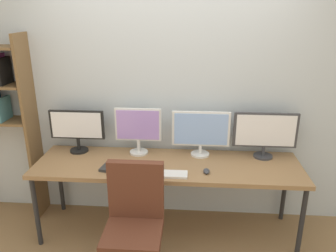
{
  "coord_description": "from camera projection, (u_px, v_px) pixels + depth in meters",
  "views": [
    {
      "loc": [
        0.22,
        -2.2,
        2.1
      ],
      "look_at": [
        0.0,
        0.65,
        1.09
      ],
      "focal_mm": 35.82,
      "sensor_mm": 36.0,
      "label": 1
    }
  ],
  "objects": [
    {
      "name": "wall_back",
      "position": [
        171.0,
        94.0,
        3.31
      ],
      "size": [
        4.85,
        0.1,
        2.6
      ],
      "color": "silver",
      "rests_on": "ground_plane"
    },
    {
      "name": "desk",
      "position": [
        168.0,
        168.0,
        3.12
      ],
      "size": [
        2.45,
        0.68,
        0.74
      ],
      "color": "#936D47",
      "rests_on": "ground_plane"
    },
    {
      "name": "office_chair",
      "position": [
        135.0,
        237.0,
        2.63
      ],
      "size": [
        0.52,
        0.52,
        0.99
      ],
      "color": "#2D2D33",
      "rests_on": "ground_plane"
    },
    {
      "name": "monitor_far_left",
      "position": [
        77.0,
        128.0,
        3.28
      ],
      "size": [
        0.54,
        0.18,
        0.43
      ],
      "color": "black",
      "rests_on": "desk"
    },
    {
      "name": "monitor_center_left",
      "position": [
        138.0,
        128.0,
        3.24
      ],
      "size": [
        0.45,
        0.18,
        0.46
      ],
      "color": "silver",
      "rests_on": "desk"
    },
    {
      "name": "monitor_center_right",
      "position": [
        201.0,
        131.0,
        3.2
      ],
      "size": [
        0.55,
        0.18,
        0.44
      ],
      "color": "silver",
      "rests_on": "desk"
    },
    {
      "name": "monitor_far_right",
      "position": [
        265.0,
        133.0,
        3.15
      ],
      "size": [
        0.6,
        0.18,
        0.44
      ],
      "color": "#38383D",
      "rests_on": "desk"
    },
    {
      "name": "keyboard_main",
      "position": [
        166.0,
        174.0,
        2.88
      ],
      "size": [
        0.38,
        0.13,
        0.02
      ],
      "primitive_type": "cube",
      "color": "silver",
      "rests_on": "desk"
    },
    {
      "name": "computer_mouse",
      "position": [
        207.0,
        171.0,
        2.92
      ],
      "size": [
        0.06,
        0.1,
        0.03
      ],
      "primitive_type": "ellipsoid",
      "color": "#38383D",
      "rests_on": "desk"
    },
    {
      "name": "laptop_closed",
      "position": [
        120.0,
        167.0,
        3.0
      ],
      "size": [
        0.36,
        0.28,
        0.02
      ],
      "primitive_type": "cube",
      "rotation": [
        0.0,
        0.0,
        -0.19
      ],
      "color": "#2D2D2D",
      "rests_on": "desk"
    }
  ]
}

